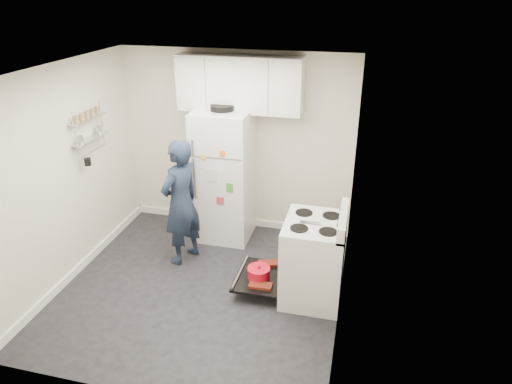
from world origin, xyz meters
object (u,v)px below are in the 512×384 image
(electric_range, at_px, (312,260))
(person, at_px, (181,203))
(refrigerator, at_px, (224,175))
(open_oven_door, at_px, (260,275))

(electric_range, bearing_deg, person, 167.79)
(electric_range, height_order, refrigerator, refrigerator)
(refrigerator, relative_size, person, 1.15)
(electric_range, xyz_separation_m, refrigerator, (-1.35, 1.10, 0.44))
(person, bearing_deg, open_oven_door, 92.88)
(open_oven_door, xyz_separation_m, refrigerator, (-0.76, 1.12, 0.72))
(refrigerator, distance_m, person, 0.81)
(electric_range, distance_m, refrigerator, 1.79)
(electric_range, xyz_separation_m, open_oven_door, (-0.59, -0.02, -0.29))
(electric_range, bearing_deg, refrigerator, 140.83)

